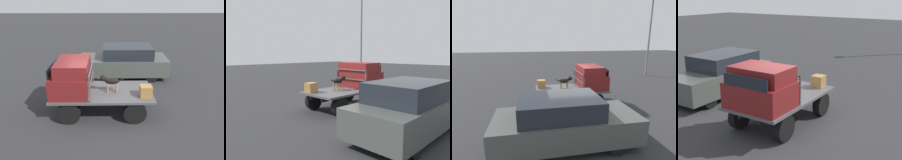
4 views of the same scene
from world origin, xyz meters
The scene contains 8 objects.
ground_plane centered at (0.00, 0.00, 0.00)m, with size 80.00×80.00×0.00m, color #2D2D30.
flatbed_truck centered at (0.00, 0.00, 0.59)m, with size 3.60×1.91×0.84m.
truck_cab centered at (1.08, 0.00, 1.39)m, with size 1.29×1.79×1.17m.
truck_headboard centered at (0.39, 0.00, 1.42)m, with size 0.04×1.79×0.88m.
dog centered at (-0.25, 0.06, 1.25)m, with size 0.89×0.23×0.66m.
cargo_crate centered at (-1.50, 0.48, 1.04)m, with size 0.40×0.40×0.40m.
parked_sedan centered at (-1.03, -3.61, 0.82)m, with size 4.48×1.86×1.64m.
light_pole_near centered at (8.70, 5.99, 5.07)m, with size 0.48×0.48×7.68m.
Camera 3 is at (-2.01, -8.58, 3.35)m, focal length 28.00 mm.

